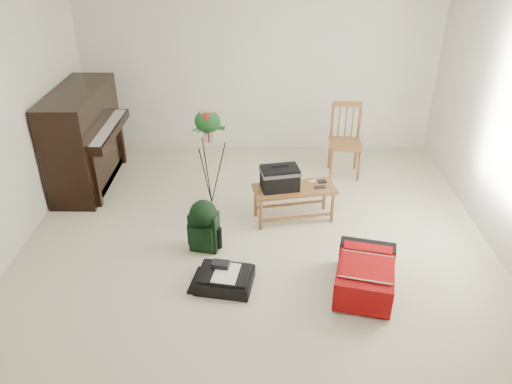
{
  "coord_description": "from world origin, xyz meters",
  "views": [
    {
      "loc": [
        0.05,
        -4.17,
        3.14
      ],
      "look_at": [
        -0.01,
        0.35,
        0.57
      ],
      "focal_mm": 35.0,
      "sensor_mm": 36.0,
      "label": 1
    }
  ],
  "objects_px": {
    "dining_chair": "(345,141)",
    "red_suitcase": "(364,272)",
    "flower_stand": "(209,158)",
    "bench": "(284,180)",
    "piano": "(85,140)",
    "black_duffel": "(225,278)",
    "green_backpack": "(204,223)"
  },
  "relations": [
    {
      "from": "dining_chair",
      "to": "flower_stand",
      "type": "height_order",
      "value": "flower_stand"
    },
    {
      "from": "dining_chair",
      "to": "red_suitcase",
      "type": "xyz_separation_m",
      "value": [
        -0.14,
        -2.36,
        -0.3
      ]
    },
    {
      "from": "red_suitcase",
      "to": "flower_stand",
      "type": "relative_size",
      "value": 0.71
    },
    {
      "from": "red_suitcase",
      "to": "green_backpack",
      "type": "distance_m",
      "value": 1.67
    },
    {
      "from": "red_suitcase",
      "to": "green_backpack",
      "type": "relative_size",
      "value": 1.5
    },
    {
      "from": "bench",
      "to": "red_suitcase",
      "type": "distance_m",
      "value": 1.43
    },
    {
      "from": "dining_chair",
      "to": "red_suitcase",
      "type": "bearing_deg",
      "value": -90.04
    },
    {
      "from": "red_suitcase",
      "to": "flower_stand",
      "type": "bearing_deg",
      "value": 148.95
    },
    {
      "from": "bench",
      "to": "red_suitcase",
      "type": "height_order",
      "value": "bench"
    },
    {
      "from": "bench",
      "to": "dining_chair",
      "type": "xyz_separation_m",
      "value": [
        0.85,
        1.16,
        -0.03
      ]
    },
    {
      "from": "black_duffel",
      "to": "bench",
      "type": "bearing_deg",
      "value": 72.78
    },
    {
      "from": "dining_chair",
      "to": "red_suitcase",
      "type": "distance_m",
      "value": 2.38
    },
    {
      "from": "green_backpack",
      "to": "red_suitcase",
      "type": "bearing_deg",
      "value": -8.75
    },
    {
      "from": "dining_chair",
      "to": "flower_stand",
      "type": "bearing_deg",
      "value": -151.64
    },
    {
      "from": "bench",
      "to": "flower_stand",
      "type": "relative_size",
      "value": 0.8
    },
    {
      "from": "piano",
      "to": "dining_chair",
      "type": "xyz_separation_m",
      "value": [
        3.34,
        0.3,
        -0.13
      ]
    },
    {
      "from": "piano",
      "to": "flower_stand",
      "type": "relative_size",
      "value": 1.22
    },
    {
      "from": "red_suitcase",
      "to": "black_duffel",
      "type": "xyz_separation_m",
      "value": [
        -1.31,
        -0.0,
        -0.09
      ]
    },
    {
      "from": "black_duffel",
      "to": "dining_chair",
      "type": "bearing_deg",
      "value": 67.9
    },
    {
      "from": "black_duffel",
      "to": "flower_stand",
      "type": "relative_size",
      "value": 0.47
    },
    {
      "from": "bench",
      "to": "piano",
      "type": "bearing_deg",
      "value": 149.48
    },
    {
      "from": "piano",
      "to": "dining_chair",
      "type": "bearing_deg",
      "value": 5.18
    },
    {
      "from": "dining_chair",
      "to": "black_duffel",
      "type": "relative_size",
      "value": 1.66
    },
    {
      "from": "black_duffel",
      "to": "flower_stand",
      "type": "distance_m",
      "value": 1.66
    },
    {
      "from": "black_duffel",
      "to": "flower_stand",
      "type": "xyz_separation_m",
      "value": [
        -0.27,
        1.56,
        0.52
      ]
    },
    {
      "from": "piano",
      "to": "bench",
      "type": "relative_size",
      "value": 1.53
    },
    {
      "from": "dining_chair",
      "to": "green_backpack",
      "type": "height_order",
      "value": "dining_chair"
    },
    {
      "from": "piano",
      "to": "green_backpack",
      "type": "distance_m",
      "value": 2.22
    },
    {
      "from": "black_duffel",
      "to": "green_backpack",
      "type": "distance_m",
      "value": 0.68
    },
    {
      "from": "green_backpack",
      "to": "dining_chair",
      "type": "bearing_deg",
      "value": 58.08
    },
    {
      "from": "piano",
      "to": "flower_stand",
      "type": "height_order",
      "value": "piano"
    },
    {
      "from": "red_suitcase",
      "to": "flower_stand",
      "type": "height_order",
      "value": "flower_stand"
    }
  ]
}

